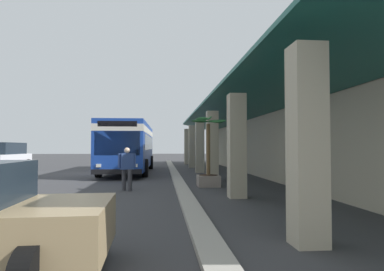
{
  "coord_description": "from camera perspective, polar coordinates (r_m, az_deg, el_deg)",
  "views": [
    {
      "loc": [
        21.43,
        4.15,
        1.67
      ],
      "look_at": [
        1.52,
        5.99,
        2.36
      ],
      "focal_mm": 30.84,
      "sensor_mm": 36.0,
      "label": 1
    }
  ],
  "objects": [
    {
      "name": "pedestrian",
      "position": [
        12.87,
        -11.19,
        -5.29
      ],
      "size": [
        0.37,
        0.66,
        1.64
      ],
      "color": "#38383D",
      "rests_on": "ground"
    },
    {
      "name": "parked_suv_white",
      "position": [
        26.15,
        -29.82,
        -3.15
      ],
      "size": [
        4.83,
        2.25,
        1.97
      ],
      "color": "silver",
      "rests_on": "ground"
    },
    {
      "name": "plaza_building",
      "position": [
        21.38,
        23.89,
        2.86
      ],
      "size": [
        31.96,
        13.54,
        6.82
      ],
      "color": "#B2A88E",
      "rests_on": "ground"
    },
    {
      "name": "potted_palm",
      "position": [
        14.04,
        2.85,
        -5.92
      ],
      "size": [
        1.58,
        1.59,
        2.98
      ],
      "color": "gray",
      "rests_on": "ground"
    },
    {
      "name": "ground",
      "position": [
        21.84,
        4.92,
        -6.36
      ],
      "size": [
        120.0,
        120.0,
        0.0
      ],
      "primitive_type": "plane",
      "color": "#38383A"
    },
    {
      "name": "transit_bus",
      "position": [
        22.23,
        -10.74,
        -1.48
      ],
      "size": [
        11.24,
        2.94,
        3.34
      ],
      "color": "#193D9E",
      "rests_on": "ground"
    },
    {
      "name": "curb_strip",
      "position": [
        18.68,
        -2.87,
        -6.92
      ],
      "size": [
        37.99,
        0.5,
        0.12
      ],
      "primitive_type": "cube",
      "color": "#9E998E",
      "rests_on": "ground"
    }
  ]
}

